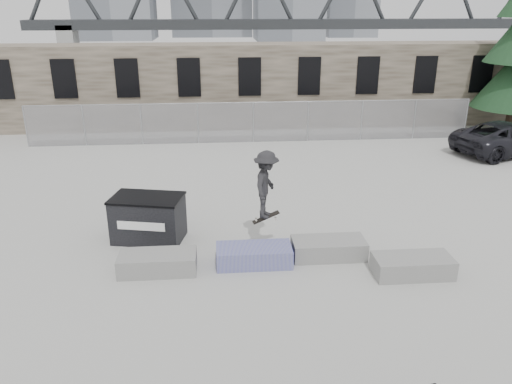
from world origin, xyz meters
TOP-DOWN VIEW (x-y plane):
  - ground at (0.00, 0.00)m, footprint 120.00×120.00m
  - stone_wall at (0.00, 16.24)m, footprint 36.00×2.58m
  - chainlink_fence at (-0.00, 12.50)m, footprint 22.06×0.06m
  - planter_far_left at (-3.48, -0.21)m, footprint 2.00×0.90m
  - planter_center_left at (-0.95, -0.02)m, footprint 2.00×0.90m
  - planter_center_right at (1.13, 0.22)m, footprint 2.00×0.90m
  - planter_offset at (3.07, -0.93)m, footprint 2.00×0.90m
  - dumpster at (-3.92, 1.73)m, footprint 2.25×1.65m
  - truss_bridge at (10.00, 55.00)m, footprint 70.00×3.00m
  - suv at (11.60, 9.52)m, footprint 5.83×3.94m
  - skateboarder at (-0.53, 0.99)m, footprint 1.06×1.40m

SIDE VIEW (x-z plane):
  - ground at x=0.00m, z-range 0.00..0.00m
  - planter_far_left at x=-3.48m, z-range 0.02..0.53m
  - planter_center_left at x=-0.95m, z-range 0.02..0.53m
  - planter_center_right at x=1.13m, z-range 0.02..0.53m
  - planter_offset at x=3.07m, z-range 0.02..0.53m
  - dumpster at x=-3.92m, z-range 0.01..1.35m
  - suv at x=11.60m, z-range 0.00..1.48m
  - chainlink_fence at x=0.00m, z-range 0.03..2.05m
  - skateboarder at x=-0.53m, z-range 0.84..2.94m
  - stone_wall at x=0.00m, z-range 0.01..4.51m
  - truss_bridge at x=10.00m, z-range -0.77..9.03m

